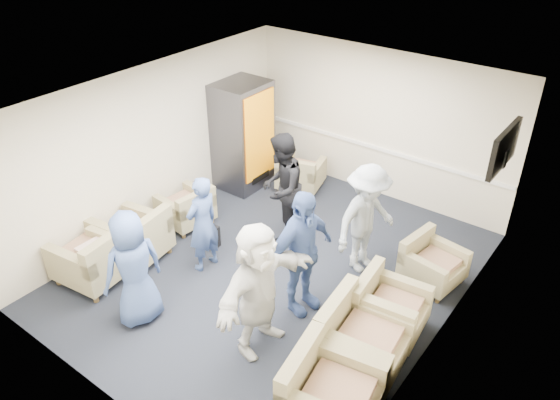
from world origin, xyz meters
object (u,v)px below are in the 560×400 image
Objects in this scene: armchair_right_midfar at (386,309)px; person_front_left at (133,269)px; armchair_right_near at (327,395)px; person_mid_left at (203,224)px; armchair_right_far at (430,264)px; person_mid_right at (301,253)px; vending_machine at (243,136)px; armchair_left_mid at (135,240)px; person_back_right at (366,219)px; armchair_left_far at (187,209)px; person_front_right at (258,288)px; armchair_left_near at (96,259)px; person_back_left at (281,188)px; armchair_corner at (300,175)px; armchair_right_midnear at (359,339)px.

person_front_left is (-2.73, -1.79, 0.49)m from armchair_right_midfar.
person_mid_left is (-2.94, 1.19, 0.39)m from armchair_right_near.
person_mid_right is at bearing 152.39° from armchair_right_far.
vending_machine reaches higher than person_front_left.
armchair_left_mid is at bearing 70.44° from armchair_right_near.
person_back_right is at bearing 159.86° from person_front_left.
armchair_left_far is at bearing 80.85° from armchair_right_midfar.
armchair_right_far is 2.79m from person_front_right.
person_back_right reaches higher than armchair_left_near.
person_mid_left is 1.69m from person_mid_right.
person_back_left is at bearing -174.04° from person_front_left.
person_back_right is 0.96× the size of person_front_right.
armchair_right_far is at bearing 111.47° from armchair_left_far.
armchair_corner is at bearing 70.82° from person_back_right.
armchair_right_near is 1.05× the size of armchair_right_midnear.
armchair_left_near is 4.84m from armchair_right_far.
vending_machine is (-0.16, 3.50, 0.64)m from armchair_left_near.
person_mid_left reaches higher than armchair_right_midnear.
armchair_corner is 3.31m from person_mid_right.
person_back_left is (-2.37, 1.61, 0.53)m from armchair_right_midnear.
person_back_left is at bearing 106.34° from person_back_right.
person_front_left is at bearing 112.45° from person_front_right.
armchair_right_far is 0.52× the size of person_front_left.
armchair_right_far is 0.43× the size of vending_machine.
armchair_left_near is at bearing 80.13° from armchair_right_near.
person_mid_left is at bearing 110.35° from armchair_left_mid.
person_back_left is at bearing 63.21° from armchair_right_midfar.
person_mid_left reaches higher than armchair_left_mid.
armchair_right_midfar is at bearing -62.49° from person_mid_right.
armchair_right_midnear is 4.80m from vending_machine.
person_front_right reaches higher than armchair_left_mid.
armchair_left_near is at bearing 6.42° from armchair_left_far.
armchair_right_midfar is at bearing 127.04° from armchair_corner.
person_back_left is (1.46, 2.52, 0.53)m from armchair_left_near.
person_mid_right is at bearing 65.19° from armchair_right_midnear.
person_mid_right reaches higher than armchair_right_midfar.
armchair_right_midfar is at bearing -173.34° from armchair_right_far.
person_front_left is at bearing 74.71° from armchair_left_near.
armchair_left_mid is 3.88m from armchair_right_midfar.
armchair_left_near is 0.67m from armchair_left_mid.
person_back_right reaches higher than person_front_left.
armchair_left_near is at bearing 106.97° from armchair_right_midfar.
person_front_left is at bearing -28.49° from person_back_left.
vending_machine is at bearing 176.52° from armchair_left_mid.
armchair_left_far is 4.03m from armchair_right_far.
vending_machine reaches higher than armchair_right_midnear.
person_mid_left is at bearing 139.86° from person_back_right.
armchair_right_midnear is (3.83, 0.92, 0.00)m from armchair_left_near.
armchair_left_mid is 0.52× the size of vending_machine.
armchair_left_far is at bearing 70.45° from armchair_right_midnear.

